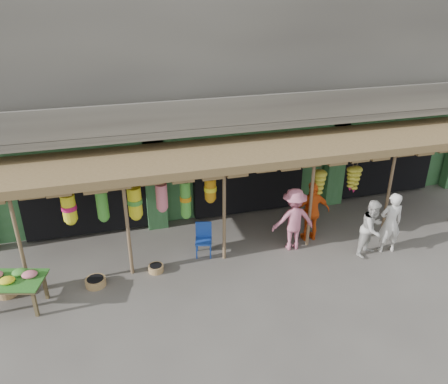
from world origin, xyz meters
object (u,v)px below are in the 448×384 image
object	(u,v)px
blue_chair	(204,237)
flower_table	(11,281)
person_front	(390,223)
person_right	(372,228)
person_vendor	(312,211)
person_shopper	(293,219)

from	to	relation	value
blue_chair	flower_table	bearing A→B (deg)	-153.08
blue_chair	person_front	world-z (taller)	person_front
flower_table	person_right	world-z (taller)	person_right
blue_chair	person_front	xyz separation A→B (m)	(4.98, -1.31, 0.38)
person_front	person_vendor	xyz separation A→B (m)	(-1.79, 1.18, 0.02)
person_front	person_right	bearing A→B (deg)	8.86
flower_table	blue_chair	world-z (taller)	blue_chair
blue_chair	person_right	distance (m)	4.62
person_right	flower_table	bearing A→B (deg)	151.77
blue_chair	person_vendor	bearing A→B (deg)	12.97
person_right	person_vendor	world-z (taller)	person_vendor
person_front	person_shopper	world-z (taller)	person_shopper
flower_table	person_right	xyz separation A→B (m)	(9.16, -0.35, 0.10)
person_front	person_shopper	size ratio (longest dim) A/B	0.98
person_front	person_shopper	bearing A→B (deg)	-11.61
blue_chair	person_shopper	world-z (taller)	person_shopper
person_front	person_shopper	xyz separation A→B (m)	(-2.50, 0.89, 0.02)
person_right	person_shopper	size ratio (longest dim) A/B	0.89
person_front	flower_table	bearing A→B (deg)	5.95
flower_table	blue_chair	size ratio (longest dim) A/B	1.81
person_right	person_vendor	bearing A→B (deg)	110.00
flower_table	person_front	size ratio (longest dim) A/B	0.94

